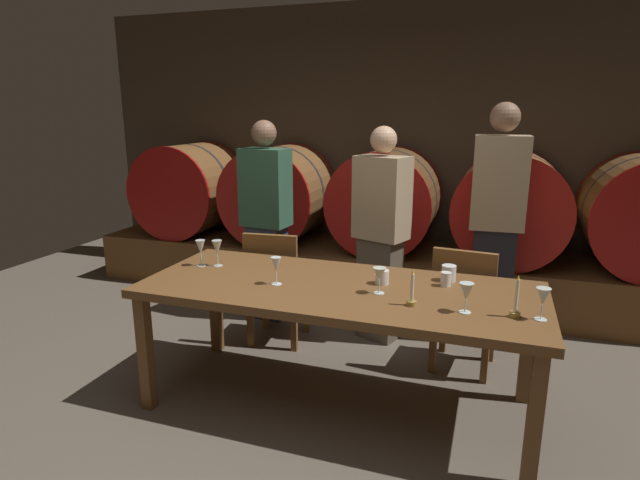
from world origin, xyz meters
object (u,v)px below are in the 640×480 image
at_px(wine_barrel_far_left, 190,189).
at_px(wine_glass_right, 466,292).
at_px(wine_barrel_right, 510,207).
at_px(wine_glass_far_left, 201,248).
at_px(cup_center, 446,279).
at_px(guest_center, 381,234).
at_px(guest_right, 496,223).
at_px(wine_barrel_center, 386,200).
at_px(cup_right, 449,273).
at_px(chair_right, 464,304).
at_px(dining_table, 339,297).
at_px(chair_left, 275,282).
at_px(candle_right, 516,305).
at_px(wine_barrel_left, 279,194).
at_px(wine_glass_center_left, 276,265).
at_px(wine_glass_left, 217,248).
at_px(cup_left, 382,277).
at_px(guest_left, 266,220).
at_px(wine_glass_center_right, 379,275).
at_px(wine_glass_far_right, 543,297).
at_px(candle_left, 412,296).

xyz_separation_m(wine_barrel_far_left, wine_glass_right, (2.95, -2.14, -0.06)).
xyz_separation_m(wine_barrel_right, wine_glass_far_left, (-1.89, -1.88, -0.04)).
bearing_deg(cup_center, guest_center, 124.24).
bearing_deg(guest_right, wine_barrel_center, -38.61).
height_order(guest_right, cup_right, guest_right).
height_order(chair_right, wine_glass_right, wine_glass_right).
height_order(dining_table, chair_left, chair_left).
bearing_deg(chair_left, candle_right, 147.71).
bearing_deg(dining_table, wine_barrel_left, 121.79).
bearing_deg(wine_barrel_center, wine_glass_center_left, -95.63).
bearing_deg(wine_glass_left, wine_glass_far_left, -162.80).
distance_m(wine_barrel_far_left, guest_center, 2.44).
xyz_separation_m(guest_right, cup_left, (-0.60, -1.14, -0.12)).
distance_m(wine_barrel_center, guest_left, 1.18).
distance_m(guest_center, cup_right, 0.92).
xyz_separation_m(wine_glass_left, wine_glass_center_left, (0.50, -0.21, -0.01)).
bearing_deg(wine_barrel_left, cup_right, -42.80).
height_order(chair_left, chair_right, same).
relative_size(wine_barrel_right, wine_glass_center_left, 5.75).
height_order(chair_right, cup_left, chair_right).
relative_size(wine_barrel_far_left, wine_barrel_right, 1.00).
xyz_separation_m(chair_left, wine_glass_right, (1.41, -0.84, 0.38)).
height_order(chair_right, cup_center, chair_right).
bearing_deg(wine_glass_right, cup_left, 148.67).
distance_m(wine_glass_left, cup_right, 1.45).
xyz_separation_m(guest_left, wine_glass_right, (1.68, -1.30, 0.02)).
bearing_deg(wine_barrel_left, wine_barrel_right, 0.00).
xyz_separation_m(wine_glass_center_right, wine_glass_far_right, (0.82, -0.11, 0.01)).
xyz_separation_m(wine_barrel_left, chair_right, (1.88, -1.30, -0.44)).
height_order(guest_left, cup_center, guest_left).
height_order(wine_barrel_center, dining_table, wine_barrel_center).
bearing_deg(wine_barrel_far_left, guest_right, -13.04).
height_order(guest_left, wine_glass_far_right, guest_left).
bearing_deg(wine_barrel_far_left, wine_glass_center_left, -47.49).
xyz_separation_m(candle_right, cup_right, (-0.36, 0.46, -0.01)).
bearing_deg(wine_glass_left, wine_glass_far_right, -8.08).
xyz_separation_m(wine_barrel_center, cup_center, (0.73, -1.77, -0.12)).
bearing_deg(chair_right, guest_left, -9.53).
relative_size(wine_barrel_left, wine_barrel_center, 1.00).
xyz_separation_m(wine_barrel_left, wine_glass_center_right, (1.46, -2.01, -0.06)).
bearing_deg(wine_glass_center_right, chair_left, 142.96).
relative_size(dining_table, chair_left, 2.59).
distance_m(guest_right, candle_right, 1.42).
xyz_separation_m(chair_right, guest_right, (0.16, 0.59, 0.44)).
distance_m(guest_left, candle_left, 1.92).
height_order(wine_barrel_left, wine_glass_far_left, wine_barrel_left).
relative_size(wine_barrel_left, guest_left, 0.57).
xyz_separation_m(wine_glass_far_left, wine_glass_right, (1.67, -0.26, -0.01)).
bearing_deg(guest_right, candle_right, 92.12).
height_order(chair_right, guest_center, guest_center).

